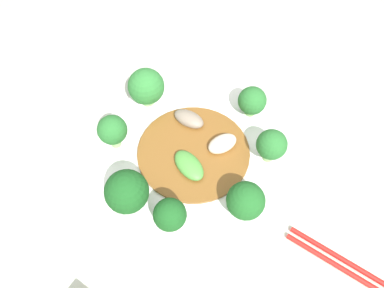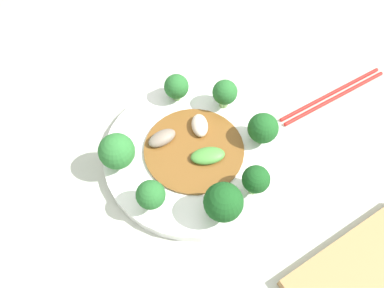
{
  "view_description": "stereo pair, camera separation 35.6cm",
  "coord_description": "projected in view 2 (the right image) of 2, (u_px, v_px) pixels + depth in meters",
  "views": [
    {
      "loc": [
        0.23,
        -0.15,
        1.22
      ],
      "look_at": [
        -0.0,
        0.05,
        0.76
      ],
      "focal_mm": 35.0,
      "sensor_mm": 36.0,
      "label": 1
    },
    {
      "loc": [
        -0.09,
        -0.28,
        1.28
      ],
      "look_at": [
        -0.0,
        0.05,
        0.76
      ],
      "focal_mm": 35.0,
      "sensor_mm": 36.0,
      "label": 2
    }
  ],
  "objects": [
    {
      "name": "broccoli_southwest",
      "position": [
        151.0,
        195.0,
        0.55
      ],
      "size": [
        0.04,
        0.04,
        0.06
      ],
      "color": "#89B76B",
      "rests_on": "plate"
    },
    {
      "name": "ground_plane",
      "position": [
        197.0,
        281.0,
        1.23
      ],
      "size": [
        8.0,
        8.0,
        0.0
      ],
      "primitive_type": "plane",
      "color": "#B7B2A8"
    },
    {
      "name": "broccoli_west",
      "position": [
        117.0,
        151.0,
        0.59
      ],
      "size": [
        0.06,
        0.06,
        0.07
      ],
      "color": "#89B76B",
      "rests_on": "plate"
    },
    {
      "name": "stirfry_center",
      "position": [
        191.0,
        146.0,
        0.64
      ],
      "size": [
        0.17,
        0.17,
        0.02
      ],
      "color": "brown",
      "rests_on": "plate"
    },
    {
      "name": "broccoli_east",
      "position": [
        263.0,
        128.0,
        0.62
      ],
      "size": [
        0.05,
        0.05,
        0.06
      ],
      "color": "#89B76B",
      "rests_on": "plate"
    },
    {
      "name": "broccoli_north",
      "position": [
        175.0,
        87.0,
        0.68
      ],
      "size": [
        0.05,
        0.05,
        0.05
      ],
      "color": "#70A356",
      "rests_on": "plate"
    },
    {
      "name": "plate",
      "position": [
        192.0,
        153.0,
        0.65
      ],
      "size": [
        0.31,
        0.31,
        0.02
      ],
      "color": "white",
      "rests_on": "table"
    },
    {
      "name": "chopsticks",
      "position": [
        333.0,
        96.0,
        0.73
      ],
      "size": [
        0.24,
        0.09,
        0.01
      ],
      "color": "red",
      "rests_on": "table"
    },
    {
      "name": "table",
      "position": [
        198.0,
        247.0,
        0.93
      ],
      "size": [
        1.07,
        0.78,
        0.72
      ],
      "color": "#B7BCAD",
      "rests_on": "ground_plane"
    },
    {
      "name": "broccoli_southeast",
      "position": [
        256.0,
        180.0,
        0.57
      ],
      "size": [
        0.04,
        0.04,
        0.06
      ],
      "color": "#89B76B",
      "rests_on": "plate"
    },
    {
      "name": "broccoli_south",
      "position": [
        223.0,
        202.0,
        0.54
      ],
      "size": [
        0.06,
        0.06,
        0.07
      ],
      "color": "#7AAD5B",
      "rests_on": "plate"
    },
    {
      "name": "broccoli_northeast",
      "position": [
        225.0,
        93.0,
        0.66
      ],
      "size": [
        0.05,
        0.05,
        0.06
      ],
      "color": "#89B76B",
      "rests_on": "plate"
    }
  ]
}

